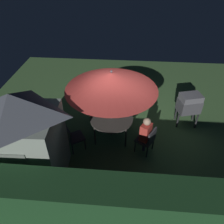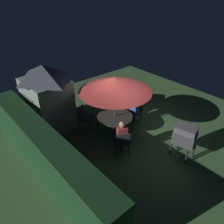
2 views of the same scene
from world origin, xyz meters
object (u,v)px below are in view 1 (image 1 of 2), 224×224
(bbq_grill, at_px, (189,104))
(chair_far_side, at_px, (113,102))
(chair_near_shed, at_px, (148,139))
(patio_umbrella, at_px, (111,81))
(person_in_red, at_px, (146,131))
(person_in_blue, at_px, (113,97))
(patio_table, at_px, (111,119))
(chair_toward_hedge, at_px, (73,136))
(potted_plant_by_shed, at_px, (86,88))
(garden_shed, at_px, (23,139))

(bbq_grill, distance_m, chair_far_side, 2.61)
(chair_near_shed, bearing_deg, patio_umbrella, -29.78)
(person_in_red, distance_m, person_in_blue, 2.01)
(patio_table, distance_m, person_in_blue, 1.11)
(chair_toward_hedge, xyz_separation_m, potted_plant_by_shed, (0.15, -2.94, -0.12))
(patio_table, height_order, chair_far_side, chair_far_side)
(garden_shed, distance_m, potted_plant_by_shed, 4.14)
(chair_toward_hedge, relative_size, potted_plant_by_shed, 1.19)
(patio_umbrella, bearing_deg, chair_toward_hedge, 32.72)
(bbq_grill, distance_m, potted_plant_by_shed, 4.06)
(garden_shed, bearing_deg, patio_table, -138.95)
(garden_shed, height_order, chair_toward_hedge, garden_shed)
(patio_umbrella, distance_m, chair_far_side, 1.94)
(garden_shed, bearing_deg, patio_umbrella, -138.95)
(person_in_blue, bearing_deg, chair_far_side, -88.37)
(patio_umbrella, distance_m, person_in_red, 1.74)
(patio_table, distance_m, chair_far_side, 1.20)
(garden_shed, xyz_separation_m, chair_toward_hedge, (-0.89, -1.02, -0.81))
(patio_umbrella, distance_m, person_in_blue, 1.68)
(patio_table, xyz_separation_m, chair_near_shed, (-1.11, 0.64, -0.15))
(patio_umbrella, bearing_deg, chair_near_shed, 150.22)
(chair_toward_hedge, height_order, person_in_blue, person_in_blue)
(garden_shed, xyz_separation_m, patio_umbrella, (-1.98, -1.73, 0.71))
(chair_far_side, xyz_separation_m, person_in_red, (-1.07, 1.79, 0.26))
(patio_table, height_order, person_in_blue, person_in_blue)
(bbq_grill, relative_size, person_in_blue, 0.95)
(bbq_grill, bearing_deg, person_in_blue, -6.54)
(chair_toward_hedge, bearing_deg, garden_shed, 49.07)
(garden_shed, xyz_separation_m, potted_plant_by_shed, (-0.74, -3.96, -0.93))
(chair_far_side, xyz_separation_m, person_in_blue, (-0.00, 0.09, 0.26))
(chair_near_shed, bearing_deg, chair_toward_hedge, 1.71)
(patio_umbrella, distance_m, potted_plant_by_shed, 3.04)
(patio_table, relative_size, patio_umbrella, 0.51)
(garden_shed, height_order, person_in_blue, garden_shed)
(garden_shed, height_order, person_in_red, garden_shed)
(patio_umbrella, height_order, chair_far_side, patio_umbrella)
(bbq_grill, bearing_deg, chair_toward_hedge, 22.66)
(patio_table, distance_m, person_in_red, 1.20)
(chair_far_side, relative_size, person_in_red, 0.71)
(bbq_grill, distance_m, person_in_blue, 2.58)
(chair_far_side, height_order, person_in_blue, person_in_blue)
(bbq_grill, distance_m, chair_toward_hedge, 3.94)
(person_in_red, relative_size, person_in_blue, 1.00)
(garden_shed, bearing_deg, chair_near_shed, -160.64)
(garden_shed, distance_m, patio_table, 2.71)
(bbq_grill, bearing_deg, person_in_red, 43.29)
(chair_far_side, bearing_deg, chair_near_shed, 122.13)
(patio_umbrella, height_order, person_in_red, patio_umbrella)
(bbq_grill, xyz_separation_m, chair_near_shed, (1.42, 1.45, -0.33))
(patio_table, xyz_separation_m, potted_plant_by_shed, (1.24, -2.24, -0.27))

